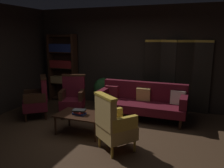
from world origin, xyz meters
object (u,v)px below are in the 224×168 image
object	(u,v)px
armchair_wing_left	(73,97)
coffee_table	(81,116)
velvet_couch	(142,100)
book_black_cloth	(79,110)
potted_plant	(103,90)
book_navy_cloth	(79,114)
book_red_leather	(79,112)
folding_screen	(176,75)
bookshelf	(63,66)
armchair_wing_right	(38,99)
armchair_gilt_accent	(114,124)

from	to	relation	value
armchair_wing_left	coffee_table	bearing A→B (deg)	-51.57
velvet_couch	book_black_cloth	xyz separation A→B (m)	(-0.99, -1.39, 0.06)
potted_plant	book_navy_cloth	world-z (taller)	potted_plant
coffee_table	book_red_leather	bearing A→B (deg)	-110.69
folding_screen	book_navy_cloth	xyz separation A→B (m)	(-1.67, -2.26, -0.55)
bookshelf	book_black_cloth	distance (m)	2.79
bookshelf	velvet_couch	xyz separation A→B (m)	(2.70, -0.74, -0.64)
velvet_couch	potted_plant	xyz separation A→B (m)	(-1.25, 0.49, 0.04)
book_black_cloth	book_red_leather	bearing A→B (deg)	-172.87
coffee_table	book_black_cloth	world-z (taller)	book_black_cloth
book_black_cloth	coffee_table	bearing A→B (deg)	69.31
folding_screen	book_red_leather	world-z (taller)	folding_screen
potted_plant	armchair_wing_right	bearing A→B (deg)	-129.88
folding_screen	armchair_gilt_accent	size ratio (longest dim) A/B	1.83
armchair_wing_right	book_navy_cloth	xyz separation A→B (m)	(1.42, -0.49, -0.05)
folding_screen	potted_plant	bearing A→B (deg)	-168.88
bookshelf	armchair_wing_right	bearing A→B (deg)	-80.10
velvet_couch	potted_plant	bearing A→B (deg)	158.64
armchair_gilt_accent	book_navy_cloth	xyz separation A→B (m)	(-0.91, 0.41, -0.05)
folding_screen	armchair_gilt_accent	bearing A→B (deg)	-105.99
bookshelf	coffee_table	world-z (taller)	bookshelf
book_navy_cloth	folding_screen	bearing A→B (deg)	53.49
folding_screen	armchair_gilt_accent	distance (m)	2.82
armchair_gilt_accent	book_black_cloth	xyz separation A→B (m)	(-0.91, 0.41, 0.02)
bookshelf	velvet_couch	world-z (taller)	bookshelf
armchair_gilt_accent	potted_plant	bearing A→B (deg)	116.99
folding_screen	bookshelf	distance (m)	3.39
folding_screen	potted_plant	world-z (taller)	folding_screen
armchair_gilt_accent	armchair_wing_left	xyz separation A→B (m)	(-1.60, 1.35, 0.00)
book_red_leather	potted_plant	bearing A→B (deg)	97.83
folding_screen	armchair_wing_right	size ratio (longest dim) A/B	1.83
folding_screen	coffee_table	world-z (taller)	folding_screen
bookshelf	armchair_wing_left	size ratio (longest dim) A/B	1.97
armchair_wing_right	potted_plant	bearing A→B (deg)	50.12
armchair_wing_right	potted_plant	distance (m)	1.82
bookshelf	book_red_leather	distance (m)	2.80
armchair_gilt_accent	armchair_wing_left	distance (m)	2.09
velvet_couch	armchair_wing_left	size ratio (longest dim) A/B	2.04
velvet_couch	potted_plant	distance (m)	1.34
armchair_gilt_accent	armchair_wing_left	bearing A→B (deg)	139.96
folding_screen	book_navy_cloth	size ratio (longest dim) A/B	7.35
folding_screen	armchair_gilt_accent	xyz separation A→B (m)	(-0.76, -2.67, -0.50)
potted_plant	book_black_cloth	xyz separation A→B (m)	(0.26, -1.88, 0.02)
velvet_couch	armchair_gilt_accent	distance (m)	1.80
folding_screen	armchair_wing_left	bearing A→B (deg)	-150.79
potted_plant	book_red_leather	distance (m)	1.90
bookshelf	armchair_gilt_accent	bearing A→B (deg)	-44.14
armchair_wing_left	book_navy_cloth	world-z (taller)	armchair_wing_left
velvet_couch	coffee_table	xyz separation A→B (m)	(-0.97, -1.35, -0.08)
armchair_gilt_accent	book_red_leather	distance (m)	1.00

